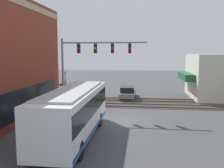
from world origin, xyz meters
name	(u,v)px	position (x,y,z in m)	size (l,w,h in m)	color
ground_plane	(123,121)	(0.00, 0.00, 0.00)	(120.00, 120.00, 0.00)	#424244
city_bus	(74,111)	(-4.36, 2.80, 1.77)	(10.06, 2.59, 3.21)	white
traffic_signal_gantry	(90,56)	(3.77, 3.46, 5.18)	(0.42, 8.16, 6.83)	gray
crossing_signal	(65,85)	(4.47, 6.13, 2.30)	(1.41, 1.18, 3.81)	gray
rail_track_near	(127,105)	(6.00, 0.00, 0.03)	(2.60, 60.00, 0.15)	#332D28
rail_track_far	(129,100)	(9.20, 0.00, 0.03)	(2.60, 60.00, 0.15)	#332D28
parked_car_grey	(128,92)	(10.61, 0.20, 0.67)	(4.81, 1.82, 1.43)	slate
pedestrian_at_crossing	(80,99)	(4.23, 4.53, 0.96)	(0.34, 0.34, 1.86)	black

